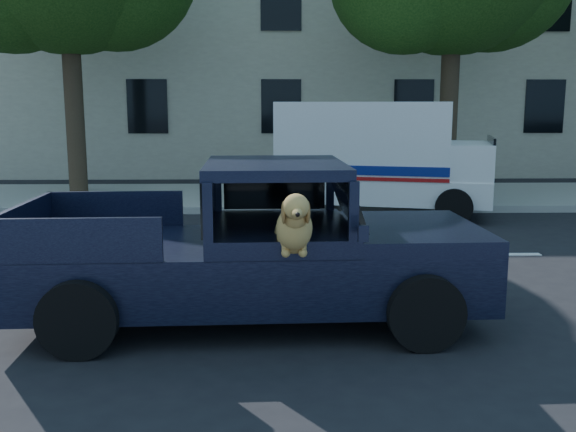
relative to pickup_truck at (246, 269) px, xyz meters
name	(u,v)px	position (x,y,z in m)	size (l,w,h in m)	color
ground	(201,337)	(-0.44, -0.48, -0.57)	(120.00, 120.00, 0.00)	black
far_sidewalk	(242,197)	(-0.44, 8.72, -0.49)	(60.00, 4.00, 0.15)	gray
lane_stripes	(357,255)	(1.56, 2.92, -0.56)	(21.60, 0.14, 0.01)	silver
building_main	(338,38)	(2.56, 16.02, 3.93)	(26.00, 6.00, 9.00)	beige
pickup_truck	(246,269)	(0.00, 0.00, 0.00)	(4.76, 2.45, 1.68)	black
mail_truck	(379,166)	(2.48, 6.64, 0.44)	(4.57, 3.02, 2.31)	silver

